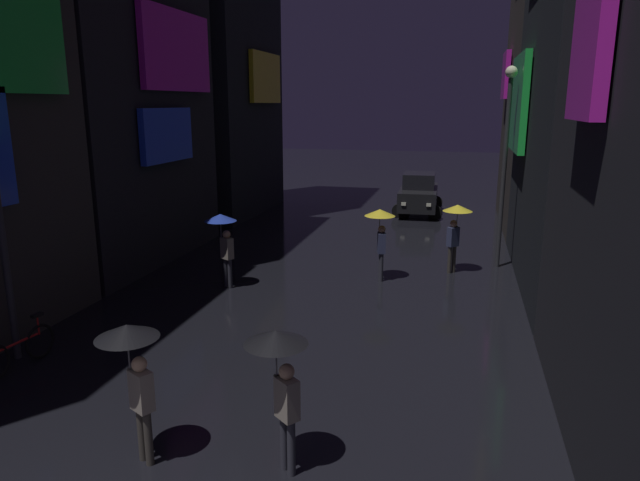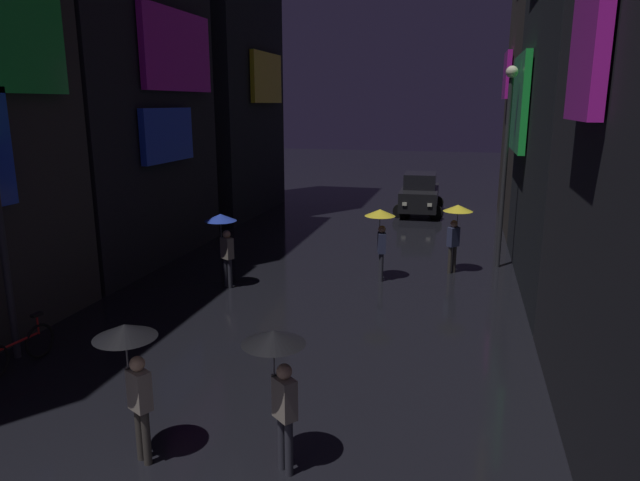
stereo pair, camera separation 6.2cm
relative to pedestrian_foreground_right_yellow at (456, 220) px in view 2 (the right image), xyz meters
The scene contains 10 objects.
building_left_mid 12.76m from the pedestrian_foreground_right_yellow, behind, with size 4.25×7.56×15.72m.
building_right_far 11.26m from the pedestrian_foreground_right_yellow, 64.43° to the left, with size 4.25×7.54×17.09m.
pedestrian_foreground_right_yellow is the anchor object (origin of this frame).
pedestrian_foreground_left_black 11.83m from the pedestrian_foreground_right_yellow, 111.35° to the right, with size 0.90×0.90×2.12m.
pedestrian_midstreet_left_black 10.94m from the pedestrian_foreground_right_yellow, 101.68° to the right, with size 0.90×0.90×2.12m.
pedestrian_midstreet_centre_yellow 2.52m from the pedestrian_foreground_right_yellow, 148.27° to the right, with size 0.90×0.90×2.12m.
pedestrian_far_right_blue 7.07m from the pedestrian_foreground_right_yellow, 153.97° to the right, with size 0.90×0.90×2.12m.
bicycle_parked_at_storefront 12.21m from the pedestrian_foreground_right_yellow, 132.75° to the right, with size 0.28×1.81×0.96m.
car_distant 9.84m from the pedestrian_foreground_right_yellow, 100.80° to the left, with size 2.33×4.19×1.92m.
streetlamp_right_far 2.71m from the pedestrian_foreground_right_yellow, 33.99° to the left, with size 0.36×0.36×6.22m.
Camera 2 is at (3.77, -3.86, 5.14)m, focal length 32.00 mm.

